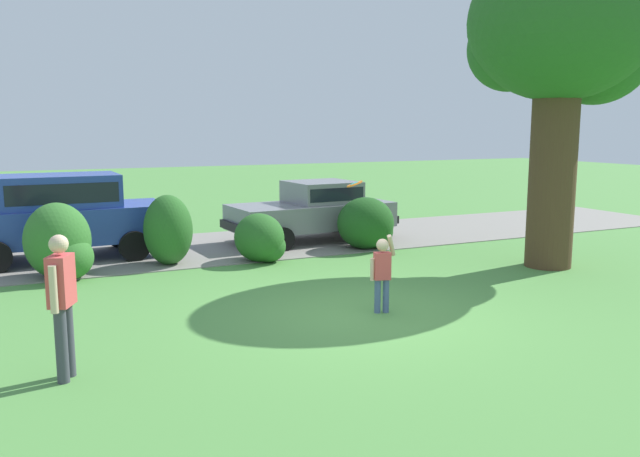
# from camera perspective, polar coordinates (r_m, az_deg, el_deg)

# --- Properties ---
(ground_plane) EXTENTS (80.00, 80.00, 0.00)m
(ground_plane) POSITION_cam_1_polar(r_m,az_deg,el_deg) (10.38, 3.96, -7.63)
(ground_plane) COLOR #518E42
(driveway_strip) EXTENTS (28.00, 4.40, 0.02)m
(driveway_strip) POSITION_cam_1_polar(r_m,az_deg,el_deg) (16.38, -7.52, -1.49)
(driveway_strip) COLOR gray
(driveway_strip) RESTS_ON ground
(oak_tree_large) EXTENTS (4.09, 3.75, 6.67)m
(oak_tree_large) POSITION_cam_1_polar(r_m,az_deg,el_deg) (14.69, 20.71, 15.50)
(oak_tree_large) COLOR #513823
(oak_tree_large) RESTS_ON ground
(shrub_near_tree) EXTENTS (1.28, 1.45, 1.50)m
(shrub_near_tree) POSITION_cam_1_polar(r_m,az_deg,el_deg) (13.65, -22.02, -1.34)
(shrub_near_tree) COLOR #33702B
(shrub_near_tree) RESTS_ON ground
(shrub_centre_left) EXTENTS (1.04, 1.12, 1.53)m
(shrub_centre_left) POSITION_cam_1_polar(r_m,az_deg,el_deg) (14.28, -13.29, -0.13)
(shrub_centre_left) COLOR #286023
(shrub_centre_left) RESTS_ON ground
(shrub_centre) EXTENTS (1.09, 1.26, 1.08)m
(shrub_centre) POSITION_cam_1_polar(r_m,az_deg,el_deg) (14.33, -5.22, -0.98)
(shrub_centre) COLOR #286023
(shrub_centre) RESTS_ON ground
(shrub_centre_right) EXTENTS (1.42, 1.32, 1.27)m
(shrub_centre_right) POSITION_cam_1_polar(r_m,az_deg,el_deg) (15.84, 4.24, 0.31)
(shrub_centre_right) COLOR #1E511C
(shrub_centre_right) RESTS_ON ground
(parked_sedan) EXTENTS (4.51, 2.31, 1.56)m
(parked_sedan) POSITION_cam_1_polar(r_m,az_deg,el_deg) (16.86, -0.51, 1.76)
(parked_sedan) COLOR gray
(parked_sedan) RESTS_ON ground
(parked_suv) EXTENTS (4.74, 2.19, 1.92)m
(parked_suv) POSITION_cam_1_polar(r_m,az_deg,el_deg) (15.55, -21.93, 1.35)
(parked_suv) COLOR #28429E
(parked_suv) RESTS_ON ground
(child_thrower) EXTENTS (0.47, 0.22, 1.29)m
(child_thrower) POSITION_cam_1_polar(r_m,az_deg,el_deg) (10.35, 5.52, -3.60)
(child_thrower) COLOR #4C608C
(child_thrower) RESTS_ON ground
(frisbee) EXTENTS (0.29, 0.28, 0.15)m
(frisbee) POSITION_cam_1_polar(r_m,az_deg,el_deg) (10.98, 3.09, 3.96)
(frisbee) COLOR orange
(adult_onlooker) EXTENTS (0.35, 0.49, 1.74)m
(adult_onlooker) POSITION_cam_1_polar(r_m,az_deg,el_deg) (8.11, -21.86, -5.80)
(adult_onlooker) COLOR #3F3F4C
(adult_onlooker) RESTS_ON ground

